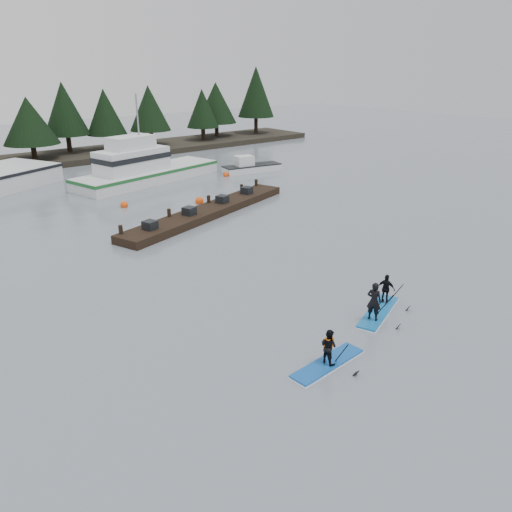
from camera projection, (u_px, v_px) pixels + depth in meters
ground at (354, 325)px, 19.38m from camera, size 160.00×160.00×0.00m
far_shore at (25, 162)px, 49.44m from camera, size 70.00×8.00×0.60m
treeline at (26, 165)px, 49.55m from camera, size 60.00×4.00×8.00m
fishing_boat_medium at (145, 175)px, 42.42m from camera, size 13.73×6.52×8.05m
skiff at (252, 168)px, 46.43m from camera, size 5.69×2.60×0.64m
floating_dock at (209, 211)px, 33.32m from camera, size 15.08×6.45×0.51m
buoy_b at (124, 207)px, 35.20m from camera, size 0.53×0.53×0.53m
buoy_c at (226, 176)px, 44.65m from camera, size 0.50×0.50×0.50m
buoy_d at (200, 203)px, 36.14m from camera, size 0.60×0.60×0.60m
paddleboard_solo at (328, 353)px, 16.68m from camera, size 3.08×1.10×1.83m
paddleboard_duo at (379, 301)px, 20.08m from camera, size 3.35×1.88×2.15m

